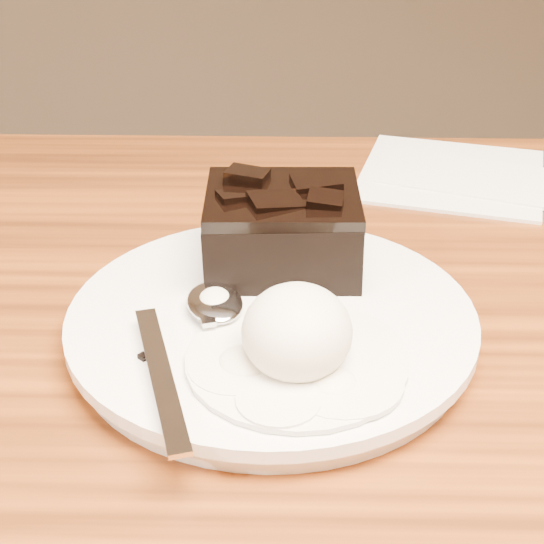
{
  "coord_description": "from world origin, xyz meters",
  "views": [
    {
      "loc": [
        -0.06,
        -0.34,
        1.03
      ],
      "look_at": [
        -0.07,
        0.08,
        0.79
      ],
      "focal_mm": 55.19,
      "sensor_mm": 36.0,
      "label": 1
    }
  ],
  "objects_px": {
    "brownie": "(282,234)",
    "ice_cream_scoop": "(297,332)",
    "plate": "(272,326)",
    "napkin": "(452,173)",
    "spoon": "(215,305)"
  },
  "relations": [
    {
      "from": "brownie",
      "to": "ice_cream_scoop",
      "type": "distance_m",
      "value": 0.11
    },
    {
      "from": "brownie",
      "to": "ice_cream_scoop",
      "type": "relative_size",
      "value": 1.53
    },
    {
      "from": "plate",
      "to": "napkin",
      "type": "distance_m",
      "value": 0.28
    },
    {
      "from": "plate",
      "to": "ice_cream_scoop",
      "type": "distance_m",
      "value": 0.06
    },
    {
      "from": "ice_cream_scoop",
      "to": "spoon",
      "type": "distance_m",
      "value": 0.07
    },
    {
      "from": "plate",
      "to": "ice_cream_scoop",
      "type": "relative_size",
      "value": 3.86
    },
    {
      "from": "napkin",
      "to": "brownie",
      "type": "bearing_deg",
      "value": -126.68
    },
    {
      "from": "brownie",
      "to": "ice_cream_scoop",
      "type": "xyz_separation_m",
      "value": [
        0.01,
        -0.11,
        -0.0
      ]
    },
    {
      "from": "napkin",
      "to": "spoon",
      "type": "bearing_deg",
      "value": -125.84
    },
    {
      "from": "spoon",
      "to": "plate",
      "type": "bearing_deg",
      "value": -13.51
    },
    {
      "from": "brownie",
      "to": "ice_cream_scoop",
      "type": "bearing_deg",
      "value": -85.24
    },
    {
      "from": "plate",
      "to": "ice_cream_scoop",
      "type": "xyz_separation_m",
      "value": [
        0.01,
        -0.05,
        0.03
      ]
    },
    {
      "from": "plate",
      "to": "brownie",
      "type": "xyz_separation_m",
      "value": [
        0.01,
        0.06,
        0.03
      ]
    },
    {
      "from": "brownie",
      "to": "napkin",
      "type": "height_order",
      "value": "brownie"
    },
    {
      "from": "plate",
      "to": "napkin",
      "type": "relative_size",
      "value": 1.61
    }
  ]
}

